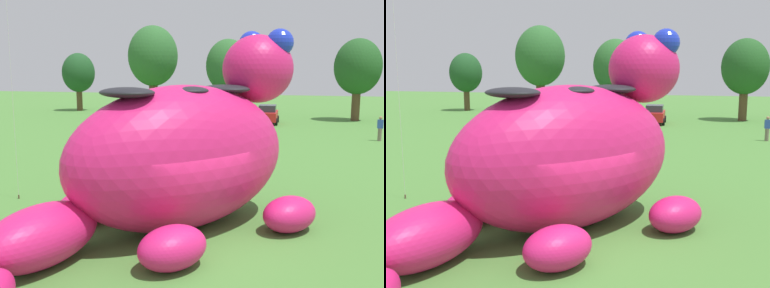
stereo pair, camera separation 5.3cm
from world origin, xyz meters
TOP-DOWN VIEW (x-y plane):
  - ground_plane at (0.00, 0.00)m, footprint 160.00×160.00m
  - giant_inflatable_creature at (-1.28, 1.49)m, footprint 8.45×11.90m
  - car_yellow at (-12.98, 29.67)m, footprint 2.00×4.13m
  - car_blue at (-9.56, 29.44)m, footprint 1.98×4.12m
  - car_green at (-5.71, 28.75)m, footprint 2.21×4.23m
  - car_red at (-2.00, 30.04)m, footprint 2.09×4.18m
  - tree_far_left at (-25.63, 37.59)m, footprint 3.89×3.89m
  - tree_left at (-15.22, 35.49)m, footprint 5.44×5.44m
  - tree_mid_left at (-6.69, 34.63)m, footprint 4.51×4.51m
  - tree_centre_left at (5.89, 34.94)m, footprint 4.42×4.42m
  - spectator_near_inflatable at (-2.08, 19.45)m, footprint 0.38×0.26m
  - spectator_by_cars at (-4.22, 8.39)m, footprint 0.38×0.26m
  - spectator_wandering at (6.67, 21.78)m, footprint 0.38×0.26m

SIDE VIEW (x-z plane):
  - ground_plane at x=0.00m, z-range 0.00..0.00m
  - spectator_near_inflatable at x=-2.08m, z-range 0.00..1.71m
  - spectator_by_cars at x=-4.22m, z-range 0.00..1.71m
  - spectator_wandering at x=6.67m, z-range 0.00..1.71m
  - car_yellow at x=-12.98m, z-range 0.00..1.72m
  - car_blue at x=-9.56m, z-range 0.00..1.72m
  - car_green at x=-5.71m, z-range 0.00..1.72m
  - car_red at x=-2.00m, z-range 0.00..1.72m
  - giant_inflatable_creature at x=-1.28m, z-range -0.83..5.36m
  - tree_far_left at x=-25.63m, z-range 1.06..7.97m
  - tree_centre_left at x=5.89m, z-range 1.21..9.06m
  - tree_mid_left at x=-6.69m, z-range 1.23..9.25m
  - tree_left at x=-15.22m, z-range 1.49..11.14m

